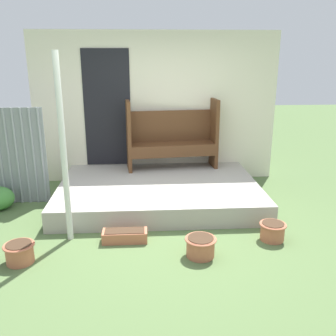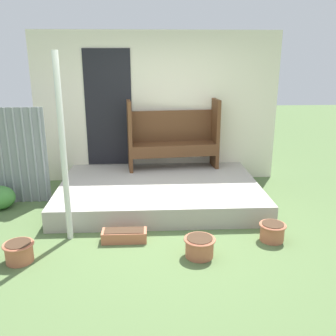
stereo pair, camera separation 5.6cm
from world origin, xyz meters
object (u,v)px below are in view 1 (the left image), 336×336
at_px(bench, 172,135).
at_px(flower_pot_right, 272,231).
at_px(flower_pot_middle, 200,246).
at_px(planter_box_rect, 125,236).
at_px(flower_pot_left, 20,252).
at_px(support_post, 63,151).

xyz_separation_m(bench, flower_pot_right, (1.09, -2.20, -0.75)).
distance_m(flower_pot_middle, planter_box_rect, 0.97).
bearing_deg(flower_pot_middle, flower_pot_right, 19.14).
xyz_separation_m(flower_pot_left, flower_pot_right, (2.96, 0.34, -0.00)).
xyz_separation_m(flower_pot_left, flower_pot_middle, (2.02, 0.01, 0.00)).
height_order(flower_pot_left, flower_pot_middle, flower_pot_middle).
distance_m(flower_pot_left, planter_box_rect, 1.21).
distance_m(support_post, flower_pot_right, 2.71).
height_order(bench, flower_pot_middle, bench).
height_order(flower_pot_middle, planter_box_rect, flower_pot_middle).
bearing_deg(planter_box_rect, flower_pot_middle, -25.07).
relative_size(flower_pot_left, flower_pot_right, 1.02).
bearing_deg(support_post, bench, 54.61).
relative_size(support_post, bench, 1.44).
bearing_deg(bench, flower_pot_right, -69.31).
bearing_deg(support_post, planter_box_rect, -9.45).
bearing_deg(flower_pot_left, bench, 53.49).
xyz_separation_m(support_post, bench, (1.42, 2.00, -0.26)).
relative_size(flower_pot_right, planter_box_rect, 0.60).
distance_m(support_post, planter_box_rect, 1.27).
bearing_deg(flower_pot_right, bench, 116.34).
xyz_separation_m(bench, flower_pot_middle, (0.14, -2.53, -0.74)).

